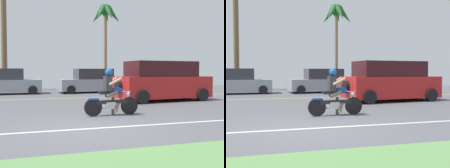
{
  "view_description": "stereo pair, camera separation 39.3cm",
  "coord_description": "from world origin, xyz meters",
  "views": [
    {
      "loc": [
        -1.58,
        -6.94,
        1.48
      ],
      "look_at": [
        1.76,
        3.71,
        0.97
      ],
      "focal_mm": 44.85,
      "sensor_mm": 36.0,
      "label": 1
    },
    {
      "loc": [
        -1.21,
        -7.05,
        1.48
      ],
      "look_at": [
        1.76,
        3.71,
        0.97
      ],
      "focal_mm": 44.85,
      "sensor_mm": 36.0,
      "label": 2
    }
  ],
  "objects": [
    {
      "name": "parked_car_3",
      "position": [
        9.31,
        11.83,
        0.7
      ],
      "size": [
        3.85,
        1.85,
        1.49
      ],
      "color": "white",
      "rests_on": "ground"
    },
    {
      "name": "suv_nearby",
      "position": [
        5.02,
        5.74,
        0.96
      ],
      "size": [
        4.98,
        2.56,
        1.97
      ],
      "color": "#AD1E1E",
      "rests_on": "ground"
    },
    {
      "name": "lane_line_near",
      "position": [
        0.0,
        0.03,
        0.0
      ],
      "size": [
        50.4,
        0.12,
        0.01
      ],
      "primitive_type": "cube",
      "color": "silver",
      "rests_on": "ground"
    },
    {
      "name": "palm_tree_0",
      "position": [
        4.6,
        14.5,
        5.62
      ],
      "size": [
        2.63,
        2.9,
        6.72
      ],
      "color": "brown",
      "rests_on": "ground"
    },
    {
      "name": "parked_car_2",
      "position": [
        2.85,
        12.12,
        0.77
      ],
      "size": [
        4.43,
        2.28,
        1.65
      ],
      "color": "#8C939E",
      "rests_on": "ground"
    },
    {
      "name": "parked_car_1",
      "position": [
        -2.68,
        12.28,
        0.77
      ],
      "size": [
        4.16,
        1.99,
        1.66
      ],
      "color": "#8C939E",
      "rests_on": "ground"
    },
    {
      "name": "ground",
      "position": [
        0.0,
        3.0,
        -0.02
      ],
      "size": [
        56.0,
        30.0,
        0.04
      ],
      "primitive_type": "cube",
      "color": "#545459"
    },
    {
      "name": "motorcyclist",
      "position": [
        1.17,
        1.95,
        0.67
      ],
      "size": [
        1.89,
        0.62,
        1.58
      ],
      "color": "black",
      "rests_on": "ground"
    },
    {
      "name": "lane_line_far",
      "position": [
        0.0,
        8.25,
        0.0
      ],
      "size": [
        50.4,
        0.12,
        0.01
      ],
      "primitive_type": "cube",
      "color": "yellow",
      "rests_on": "ground"
    }
  ]
}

